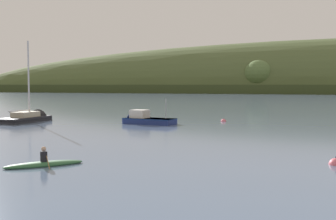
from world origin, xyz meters
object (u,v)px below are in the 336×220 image
mooring_buoy_far_upstream (223,121)px  sailboat_near_mooring (31,120)px  canoe_with_paddler (44,164)px  fishing_boat_moored (144,121)px  mooring_buoy_midchannel (336,165)px

mooring_buoy_far_upstream → sailboat_near_mooring: bearing=-167.8°
sailboat_near_mooring → canoe_with_paddler: sailboat_near_mooring is taller
fishing_boat_moored → mooring_buoy_midchannel: fishing_boat_moored is taller
sailboat_near_mooring → mooring_buoy_midchannel: (26.53, -17.67, -0.14)m
fishing_boat_moored → mooring_buoy_far_upstream: size_ratio=9.05×
sailboat_near_mooring → canoe_with_paddler: 24.85m
sailboat_near_mooring → canoe_with_paddler: size_ratio=2.87×
sailboat_near_mooring → mooring_buoy_far_upstream: size_ratio=15.05×
fishing_boat_moored → mooring_buoy_midchannel: (14.42, -17.71, -0.21)m
mooring_buoy_far_upstream → fishing_boat_moored: bearing=-150.2°
sailboat_near_mooring → fishing_boat_moored: size_ratio=1.66×
canoe_with_paddler → sailboat_near_mooring: bearing=82.8°
mooring_buoy_midchannel → canoe_with_paddler: bearing=-166.0°
mooring_buoy_far_upstream → canoe_with_paddler: bearing=-103.4°
canoe_with_paddler → mooring_buoy_midchannel: (13.21, 3.29, -0.10)m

